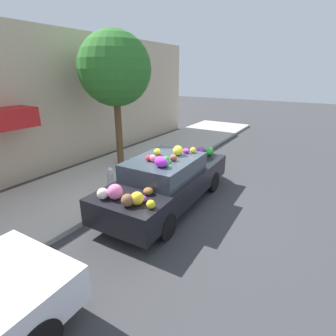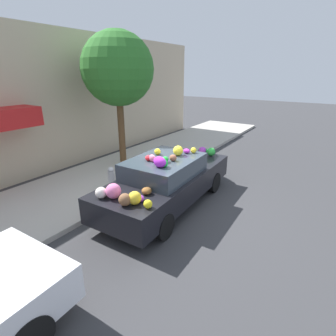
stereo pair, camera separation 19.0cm
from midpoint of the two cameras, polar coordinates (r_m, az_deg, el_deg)
name	(u,v)px [view 2 (the right image)]	position (r m, az deg, el deg)	size (l,w,h in m)	color
ground_plane	(168,204)	(7.26, 0.69, -7.76)	(60.00, 60.00, 0.00)	#38383A
sidewalk_curb	(99,180)	(8.85, -14.17, -2.62)	(24.00, 3.20, 0.13)	#B2ADA3
building_facade	(45,104)	(9.97, -24.77, 12.63)	(18.00, 1.20, 4.82)	#C6B293
street_tree	(118,70)	(9.57, -10.30, 20.34)	(2.47, 2.47, 4.60)	brown
fire_hydrant	(111,178)	(7.82, -11.53, -2.21)	(0.20, 0.20, 0.70)	#B2B2B7
art_car	(167,180)	(6.90, 0.61, -2.63)	(4.56, 1.82, 1.62)	black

